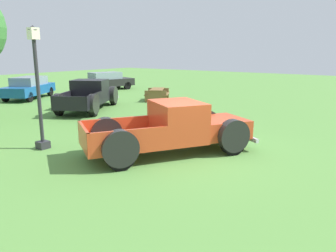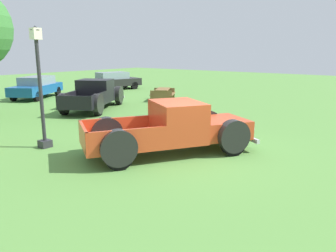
{
  "view_description": "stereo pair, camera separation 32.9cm",
  "coord_description": "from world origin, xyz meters",
  "px_view_note": "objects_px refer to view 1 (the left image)",
  "views": [
    {
      "loc": [
        -8.5,
        -5.27,
        3.2
      ],
      "look_at": [
        -0.37,
        0.66,
        0.9
      ],
      "focal_mm": 35.14,
      "sensor_mm": 36.0,
      "label": 1
    },
    {
      "loc": [
        -8.3,
        -5.53,
        3.2
      ],
      "look_at": [
        -0.37,
        0.66,
        0.9
      ],
      "focal_mm": 35.14,
      "sensor_mm": 36.0,
      "label": 2
    }
  ],
  "objects_px": {
    "pickup_truck_behind_left": "(91,95)",
    "pickup_truck_foreground": "(179,128)",
    "sedan_distant_b": "(107,81)",
    "picnic_table": "(157,93)",
    "sedan_distant_a": "(29,87)",
    "lamp_post_far": "(38,86)"
  },
  "relations": [
    {
      "from": "pickup_truck_behind_left",
      "to": "pickup_truck_foreground",
      "type": "bearing_deg",
      "value": -114.03
    },
    {
      "from": "sedan_distant_b",
      "to": "pickup_truck_behind_left",
      "type": "bearing_deg",
      "value": -138.91
    },
    {
      "from": "picnic_table",
      "to": "sedan_distant_a",
      "type": "bearing_deg",
      "value": 119.95
    },
    {
      "from": "pickup_truck_behind_left",
      "to": "picnic_table",
      "type": "relative_size",
      "value": 2.44
    },
    {
      "from": "sedan_distant_b",
      "to": "pickup_truck_foreground",
      "type": "bearing_deg",
      "value": -126.39
    },
    {
      "from": "lamp_post_far",
      "to": "picnic_table",
      "type": "xyz_separation_m",
      "value": [
        10.91,
        3.64,
        -1.6
      ]
    },
    {
      "from": "picnic_table",
      "to": "lamp_post_far",
      "type": "bearing_deg",
      "value": -161.53
    },
    {
      "from": "lamp_post_far",
      "to": "picnic_table",
      "type": "bearing_deg",
      "value": 18.47
    },
    {
      "from": "pickup_truck_behind_left",
      "to": "lamp_post_far",
      "type": "relative_size",
      "value": 1.41
    },
    {
      "from": "pickup_truck_behind_left",
      "to": "sedan_distant_b",
      "type": "relative_size",
      "value": 1.19
    },
    {
      "from": "pickup_truck_foreground",
      "to": "pickup_truck_behind_left",
      "type": "distance_m",
      "value": 9.49
    },
    {
      "from": "picnic_table",
      "to": "pickup_truck_foreground",
      "type": "bearing_deg",
      "value": -138.46
    },
    {
      "from": "sedan_distant_b",
      "to": "sedan_distant_a",
      "type": "bearing_deg",
      "value": 176.38
    },
    {
      "from": "pickup_truck_foreground",
      "to": "pickup_truck_behind_left",
      "type": "bearing_deg",
      "value": 65.97
    },
    {
      "from": "pickup_truck_behind_left",
      "to": "picnic_table",
      "type": "height_order",
      "value": "pickup_truck_behind_left"
    },
    {
      "from": "pickup_truck_foreground",
      "to": "picnic_table",
      "type": "relative_size",
      "value": 2.43
    },
    {
      "from": "picnic_table",
      "to": "pickup_truck_behind_left",
      "type": "bearing_deg",
      "value": 166.77
    },
    {
      "from": "pickup_truck_foreground",
      "to": "sedan_distant_a",
      "type": "xyz_separation_m",
      "value": [
        4.11,
        15.26,
        -0.01
      ]
    },
    {
      "from": "sedan_distant_a",
      "to": "lamp_post_far",
      "type": "distance_m",
      "value": 13.12
    },
    {
      "from": "pickup_truck_foreground",
      "to": "lamp_post_far",
      "type": "height_order",
      "value": "lamp_post_far"
    },
    {
      "from": "pickup_truck_behind_left",
      "to": "sedan_distant_b",
      "type": "xyz_separation_m",
      "value": [
        7.06,
        6.16,
        -0.01
      ]
    },
    {
      "from": "pickup_truck_behind_left",
      "to": "picnic_table",
      "type": "distance_m",
      "value": 4.82
    }
  ]
}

